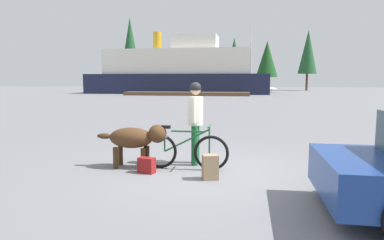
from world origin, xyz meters
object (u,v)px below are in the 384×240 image
object	(u,v)px
handbag_pannier	(147,165)
sailboat_moored	(250,89)
bicycle	(185,151)
ferry_boat	(179,72)
person_cyclist	(195,115)
backpack	(210,167)
dog	(136,138)

from	to	relation	value
handbag_pannier	sailboat_moored	xyz separation A→B (m)	(2.08, 44.48, 0.36)
bicycle	handbag_pannier	xyz separation A→B (m)	(-0.67, -0.39, -0.23)
handbag_pannier	ferry_boat	bearing A→B (deg)	100.80
bicycle	handbag_pannier	world-z (taller)	bicycle
person_cyclist	ferry_boat	world-z (taller)	ferry_boat
sailboat_moored	backpack	bearing A→B (deg)	-91.04
bicycle	dog	bearing A→B (deg)	-178.38
person_cyclist	dog	xyz separation A→B (m)	(-1.16, -0.48, -0.45)
ferry_boat	backpack	bearing A→B (deg)	-77.49
dog	handbag_pannier	size ratio (longest dim) A/B	4.62
bicycle	person_cyclist	size ratio (longest dim) A/B	1.00
bicycle	dog	world-z (taller)	bicycle
bicycle	backpack	world-z (taller)	bicycle
dog	sailboat_moored	xyz separation A→B (m)	(2.41, 44.12, -0.10)
dog	handbag_pannier	world-z (taller)	dog
ferry_boat	sailboat_moored	bearing A→B (deg)	31.00
backpack	ferry_boat	distance (m)	40.04
dog	ferry_boat	size ratio (longest dim) A/B	0.06
sailboat_moored	bicycle	bearing A→B (deg)	-91.82
person_cyclist	dog	distance (m)	1.33
dog	sailboat_moored	distance (m)	44.18
bicycle	person_cyclist	xyz separation A→B (m)	(0.15, 0.46, 0.67)
person_cyclist	backpack	world-z (taller)	person_cyclist
dog	bicycle	bearing A→B (deg)	1.62
backpack	sailboat_moored	distance (m)	44.71
person_cyclist	handbag_pannier	bearing A→B (deg)	-134.27
backpack	handbag_pannier	world-z (taller)	backpack
person_cyclist	sailboat_moored	size ratio (longest dim) A/B	0.18
sailboat_moored	person_cyclist	bearing A→B (deg)	-91.65
backpack	dog	bearing A→B (deg)	159.93
bicycle	handbag_pannier	distance (m)	0.81
dog	backpack	distance (m)	1.74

